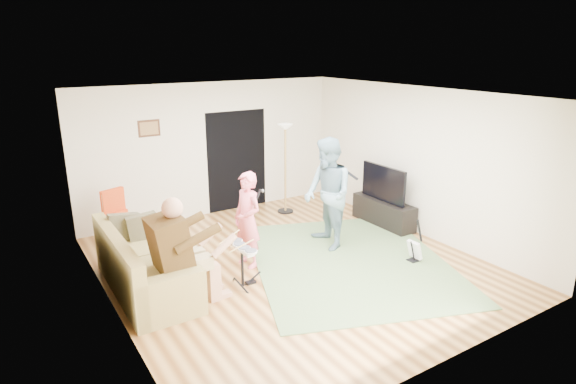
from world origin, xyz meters
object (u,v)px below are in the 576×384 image
at_px(guitar_spare, 415,250).
at_px(dining_chair, 122,227).
at_px(singer, 248,220).
at_px(television, 383,183).
at_px(tv_cabinet, 384,212).
at_px(sofa, 140,272).
at_px(torchiere_lamp, 285,153).
at_px(guitarist, 328,194).
at_px(drum_kit, 242,268).

distance_m(guitar_spare, dining_chair, 4.98).
xyz_separation_m(singer, television, (3.04, 0.19, 0.08)).
bearing_deg(guitar_spare, television, 65.48).
bearing_deg(tv_cabinet, guitar_spare, -116.05).
height_order(sofa, guitar_spare, sofa).
xyz_separation_m(tv_cabinet, television, (-0.05, 0.00, 0.60)).
bearing_deg(dining_chair, torchiere_lamp, -18.96).
xyz_separation_m(sofa, guitarist, (3.21, -0.15, 0.66)).
height_order(singer, television, singer).
bearing_deg(sofa, singer, -2.31).
height_order(drum_kit, television, television).
relative_size(guitarist, dining_chair, 1.86).
bearing_deg(torchiere_lamp, television, -54.63).
bearing_deg(dining_chair, singer, -69.58).
distance_m(singer, television, 3.05).
height_order(torchiere_lamp, dining_chair, torchiere_lamp).
distance_m(sofa, dining_chair, 1.73).
relative_size(drum_kit, dining_chair, 0.63).
distance_m(torchiere_lamp, tv_cabinet, 2.31).
relative_size(tv_cabinet, television, 1.25).
relative_size(sofa, dining_chair, 2.16).
height_order(guitar_spare, dining_chair, dining_chair).
xyz_separation_m(guitarist, dining_chair, (-3.02, 1.87, -0.59)).
bearing_deg(drum_kit, singer, 54.96).
xyz_separation_m(singer, torchiere_lamp, (1.86, 1.85, 0.51)).
relative_size(torchiere_lamp, dining_chair, 1.80).
bearing_deg(torchiere_lamp, guitar_spare, -81.42).
bearing_deg(torchiere_lamp, drum_kit, -133.10).
xyz_separation_m(torchiere_lamp, dining_chair, (-3.38, -0.06, -0.91)).
distance_m(drum_kit, torchiere_lamp, 3.47).
distance_m(drum_kit, guitarist, 2.09).
xyz_separation_m(drum_kit, singer, (0.41, 0.58, 0.48)).
relative_size(guitar_spare, tv_cabinet, 0.51).
distance_m(singer, guitarist, 1.52).
height_order(sofa, dining_chair, dining_chair).
height_order(sofa, torchiere_lamp, torchiere_lamp).
bearing_deg(tv_cabinet, dining_chair, 160.81).
bearing_deg(torchiere_lamp, sofa, -153.54).
relative_size(guitar_spare, television, 0.65).
distance_m(dining_chair, tv_cabinet, 4.89).
relative_size(dining_chair, tv_cabinet, 0.74).
xyz_separation_m(sofa, singer, (1.71, -0.07, 0.47)).
relative_size(sofa, guitarist, 1.16).
bearing_deg(guitarist, guitar_spare, 44.78).
height_order(sofa, drum_kit, sofa).
relative_size(torchiere_lamp, tv_cabinet, 1.33).
bearing_deg(dining_chair, drum_kit, -84.77).
height_order(singer, torchiere_lamp, torchiere_lamp).
bearing_deg(drum_kit, tv_cabinet, 12.36).
bearing_deg(guitarist, singer, -82.16).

